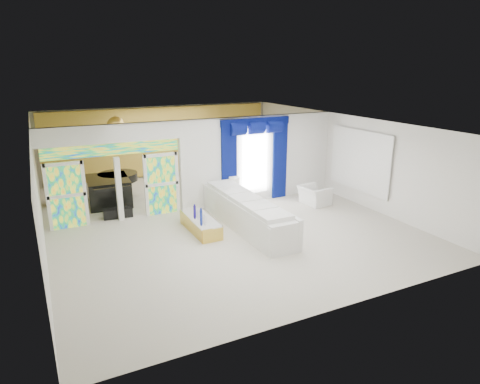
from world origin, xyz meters
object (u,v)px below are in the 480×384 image
coffee_table (200,225)px  armchair (314,195)px  white_sofa (246,214)px  grand_piano (108,191)px  console_table (242,198)px

coffee_table → armchair: size_ratio=1.88×
white_sofa → grand_piano: size_ratio=2.45×
coffee_table → grand_piano: bearing=116.9°
console_table → armchair: armchair is taller
grand_piano → console_table: bearing=-24.7°
console_table → armchair: size_ratio=1.32×
coffee_table → armchair: armchair is taller
armchair → grand_piano: (-6.42, 3.25, 0.14)m
armchair → grand_piano: 7.20m
white_sofa → armchair: (3.12, 0.90, -0.10)m
white_sofa → grand_piano: grand_piano is taller
console_table → grand_piano: size_ratio=0.72×
coffee_table → console_table: (2.19, 1.68, 0.01)m
grand_piano → armchair: bearing=-23.9°
console_table → armchair: (2.28, -1.08, 0.10)m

